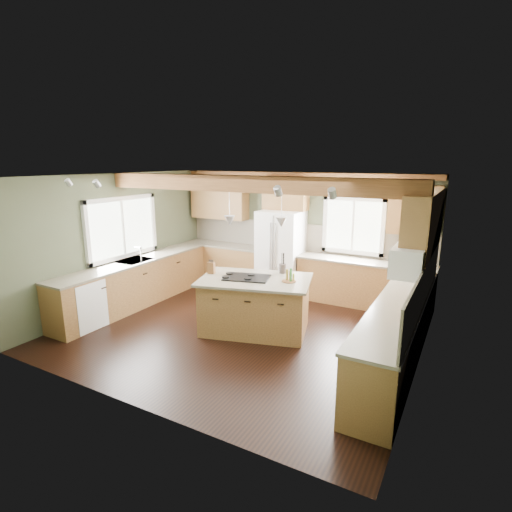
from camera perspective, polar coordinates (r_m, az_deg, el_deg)
The scene contains 37 objects.
floor at distance 6.98m, azimuth -1.88°, elevation -10.49°, with size 5.60×5.60×0.00m, color black.
ceiling at distance 6.38m, azimuth -2.06°, elevation 11.37°, with size 5.60×5.60×0.00m, color silver.
wall_back at distance 8.75m, azimuth 6.42°, elevation 3.33°, with size 5.60×5.60×0.00m, color #474D36.
wall_left at distance 8.31m, azimuth -18.83°, elevation 2.14°, with size 5.00×5.00×0.00m, color #474D36.
wall_right at distance 5.71m, azimuth 23.04°, elevation -3.23°, with size 5.00×5.00×0.00m, color #474D36.
ceiling_beam at distance 6.47m, azimuth -1.59°, elevation 10.26°, with size 5.55×0.26×0.26m, color #4F2D16.
soffit_trim at distance 8.53m, azimuth 6.38°, elevation 11.45°, with size 5.55×0.20×0.10m, color #4F2D16.
backsplash_back at distance 8.76m, azimuth 6.37°, elevation 2.73°, with size 5.58×0.03×0.58m, color brown.
backsplash_right at distance 5.78m, azimuth 22.86°, elevation -3.94°, with size 0.03×3.70×0.58m, color brown.
base_cab_back_left at distance 9.50m, azimuth -4.45°, elevation -1.13°, with size 2.02×0.60×0.88m, color brown.
counter_back_left at distance 9.39m, azimuth -4.50°, elevation 1.58°, with size 2.06×0.64×0.04m, color #453E32.
base_cab_back_right at distance 8.24m, azimuth 15.09°, elevation -3.88°, with size 2.62×0.60×0.88m, color brown.
counter_back_right at distance 8.11m, azimuth 15.29°, elevation -0.78°, with size 2.66×0.64×0.04m, color #453E32.
base_cab_left at distance 8.34m, azimuth -16.72°, elevation -3.78°, with size 0.60×3.70×0.88m, color brown.
counter_left at distance 8.21m, azimuth -16.94°, elevation -0.72°, with size 0.64×3.74×0.04m, color #453E32.
base_cab_right at distance 6.07m, azimuth 19.48°, elevation -10.57°, with size 0.60×3.70×0.88m, color brown.
counter_right at distance 5.91m, azimuth 19.83°, elevation -6.48°, with size 0.64×3.74×0.04m, color #453E32.
upper_cab_back_left at distance 9.44m, azimuth -5.23°, elevation 8.09°, with size 1.40×0.35×0.90m, color brown.
upper_cab_over_fridge at distance 8.60m, azimuth 4.25°, elevation 8.91°, with size 0.96×0.35×0.70m, color brown.
upper_cab_right at distance 6.47m, azimuth 22.90°, elevation 4.56°, with size 0.35×2.20×0.90m, color brown.
upper_cab_back_corner at distance 7.91m, azimuth 21.71°, elevation 6.13°, with size 0.90×0.35×0.90m, color brown.
window_left at distance 8.29m, azimuth -18.61°, elevation 3.88°, with size 0.04×1.60×1.05m, color white.
window_back at distance 8.33m, azimuth 13.76°, elevation 4.25°, with size 1.10×0.04×1.00m, color white.
sink at distance 8.21m, azimuth -16.94°, elevation -0.68°, with size 0.50×0.65×0.03m, color #262628.
faucet at distance 8.05m, azimuth -16.11°, elevation 0.16°, with size 0.02×0.02×0.28m, color #B2B2B7.
dishwasher at distance 7.53m, azimuth -23.70°, elevation -6.31°, with size 0.60×0.60×0.84m, color white.
oven at distance 4.93m, azimuth 16.69°, elevation -16.39°, with size 0.60×0.72×0.84m, color white.
microwave at distance 5.62m, azimuth 21.00°, elevation -0.66°, with size 0.40×0.70×0.38m, color white.
pendant_left at distance 6.55m, azimuth -3.80°, elevation 5.08°, with size 0.18×0.18×0.16m, color #B2B2B7.
pendant_right at distance 6.36m, azimuth 3.63°, elevation 4.83°, with size 0.18×0.18×0.16m, color #B2B2B7.
refrigerator at distance 8.61m, azimuth 3.54°, elevation 0.50°, with size 0.90×0.74×1.80m, color white.
island at distance 6.81m, azimuth -0.13°, elevation -7.11°, with size 1.71×1.04×0.88m, color brown.
island_top at distance 6.66m, azimuth -0.13°, elevation -3.40°, with size 1.82×1.16×0.04m, color #453E32.
cooktop at distance 6.68m, azimuth -1.32°, elevation -3.08°, with size 0.74×0.49×0.02m, color black.
knife_block at distance 6.96m, azimuth -6.41°, elevation -1.70°, with size 0.12×0.09×0.20m, color brown.
utensil_crock at distance 6.97m, azimuth 3.82°, elevation -1.78°, with size 0.12×0.12×0.16m, color #423B35.
bottle_tray at distance 6.49m, azimuth 4.74°, elevation -2.73°, with size 0.24×0.24×0.22m, color brown, non-canonical shape.
Camera 1 is at (3.26, -5.48, 2.84)m, focal length 28.00 mm.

